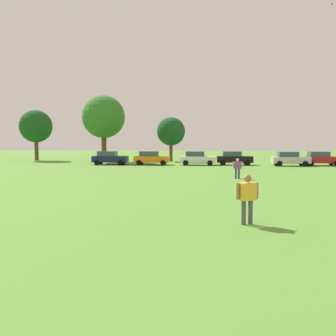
{
  "coord_description": "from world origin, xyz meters",
  "views": [
    {
      "loc": [
        3.09,
        1.07,
        2.96
      ],
      "look_at": [
        2.2,
        10.69,
        2.24
      ],
      "focal_mm": 38.95,
      "sensor_mm": 36.0,
      "label": 1
    }
  ],
  "objects": [
    {
      "name": "tree_far_right",
      "position": [
        -1.32,
        53.5,
        4.29
      ],
      "size": [
        4.08,
        4.08,
        6.36
      ],
      "color": "brown",
      "rests_on": "ground"
    },
    {
      "name": "parked_car_orange_1",
      "position": [
        -3.11,
        45.57,
        0.86
      ],
      "size": [
        4.3,
        2.02,
        1.68
      ],
      "color": "orange",
      "rests_on": "ground"
    },
    {
      "name": "tree_far_left",
      "position": [
        -21.77,
        54.03,
        5.12
      ],
      "size": [
        4.87,
        4.87,
        7.58
      ],
      "color": "brown",
      "rests_on": "ground"
    },
    {
      "name": "bystander_near_trees",
      "position": [
        5.9,
        29.89,
        0.94
      ],
      "size": [
        0.76,
        0.3,
        1.59
      ],
      "rotation": [
        0.0,
        0.0,
        3.13
      ],
      "color": "navy",
      "rests_on": "ground"
    },
    {
      "name": "parked_car_silver_4",
      "position": [
        13.49,
        45.15,
        0.86
      ],
      "size": [
        4.3,
        2.02,
        1.68
      ],
      "color": "silver",
      "rests_on": "ground"
    },
    {
      "name": "parked_car_white_2",
      "position": [
        2.55,
        45.71,
        0.86
      ],
      "size": [
        4.3,
        2.02,
        1.68
      ],
      "color": "white",
      "rests_on": "ground"
    },
    {
      "name": "adult_bystander",
      "position": [
        4.71,
        14.02,
        1.06
      ],
      "size": [
        0.81,
        0.5,
        1.78
      ],
      "rotation": [
        0.0,
        0.0,
        3.48
      ],
      "color": "#4C4C51",
      "rests_on": "ground"
    },
    {
      "name": "ground_plane",
      "position": [
        0.0,
        30.0,
        0.0
      ],
      "size": [
        160.0,
        160.0,
        0.0
      ],
      "primitive_type": "plane",
      "color": "#568C33"
    },
    {
      "name": "parked_car_red_5",
      "position": [
        17.32,
        46.13,
        0.86
      ],
      "size": [
        4.3,
        2.02,
        1.68
      ],
      "color": "red",
      "rests_on": "ground"
    },
    {
      "name": "tree_center",
      "position": [
        -10.63,
        51.38,
        6.29
      ],
      "size": [
        5.98,
        5.98,
        9.32
      ],
      "color": "brown",
      "rests_on": "ground"
    },
    {
      "name": "parked_car_black_3",
      "position": [
        7.05,
        46.28,
        0.86
      ],
      "size": [
        4.3,
        2.02,
        1.68
      ],
      "color": "black",
      "rests_on": "ground"
    },
    {
      "name": "parked_car_navy_0",
      "position": [
        -8.32,
        45.47,
        0.86
      ],
      "size": [
        4.3,
        2.02,
        1.68
      ],
      "color": "#141E4C",
      "rests_on": "ground"
    }
  ]
}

